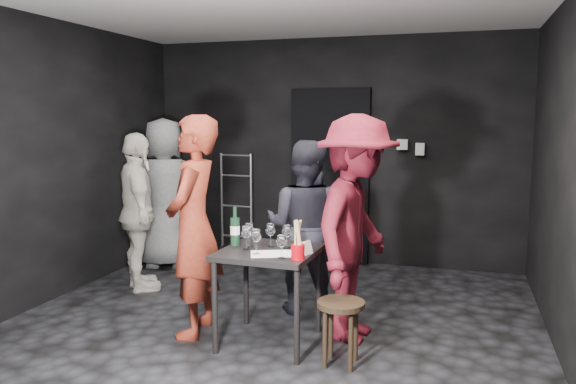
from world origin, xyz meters
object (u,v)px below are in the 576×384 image
(breadstick_cup, at_px, (298,240))
(bystander_grey, at_px, (165,181))
(stool, at_px, (341,314))
(bystander_cream, at_px, (138,206))
(woman_black, at_px, (305,223))
(wine_bottle, at_px, (235,230))
(tasting_table, at_px, (269,262))
(server_red, at_px, (193,205))
(man_maroon, at_px, (356,206))
(hand_truck, at_px, (235,240))

(breadstick_cup, bearing_deg, bystander_grey, 137.85)
(stool, xyz_separation_m, bystander_cream, (-2.34, 1.12, 0.50))
(bystander_cream, relative_size, breadstick_cup, 5.65)
(bystander_cream, distance_m, bystander_grey, 0.91)
(woman_black, distance_m, wine_bottle, 0.82)
(woman_black, bearing_deg, bystander_cream, 0.73)
(bystander_grey, bearing_deg, tasting_table, 122.11)
(server_red, distance_m, bystander_grey, 2.16)
(tasting_table, height_order, bystander_cream, bystander_cream)
(stool, height_order, woman_black, woman_black)
(tasting_table, relative_size, man_maroon, 0.35)
(woman_black, relative_size, man_maroon, 0.76)
(breadstick_cup, bearing_deg, hand_truck, 121.29)
(bystander_grey, height_order, wine_bottle, bystander_grey)
(stool, relative_size, server_red, 0.22)
(hand_truck, bearing_deg, wine_bottle, -62.94)
(hand_truck, bearing_deg, server_red, -70.82)
(hand_truck, distance_m, tasting_table, 2.71)
(hand_truck, height_order, woman_black, woman_black)
(tasting_table, bearing_deg, server_red, 179.35)
(tasting_table, height_order, bystander_grey, bystander_grey)
(wine_bottle, xyz_separation_m, breadstick_cup, (0.61, -0.28, 0.02))
(hand_truck, height_order, bystander_cream, bystander_cream)
(stool, bearing_deg, server_red, 169.48)
(wine_bottle, bearing_deg, breadstick_cup, -25.13)
(man_maroon, distance_m, breadstick_cup, 0.64)
(woman_black, bearing_deg, stool, 122.35)
(hand_truck, height_order, man_maroon, man_maroon)
(woman_black, xyz_separation_m, bystander_cream, (-1.78, 0.10, 0.05))
(woman_black, bearing_deg, man_maroon, 142.43)
(hand_truck, distance_m, stool, 3.21)
(man_maroon, xyz_separation_m, wine_bottle, (-0.93, -0.23, -0.20))
(bystander_cream, height_order, breadstick_cup, bystander_cream)
(woman_black, height_order, bystander_grey, bystander_grey)
(bystander_grey, bearing_deg, woman_black, 138.62)
(server_red, relative_size, man_maroon, 0.99)
(stool, bearing_deg, tasting_table, 159.84)
(server_red, relative_size, breadstick_cup, 6.93)
(bystander_cream, bearing_deg, wine_bottle, -160.51)
(tasting_table, bearing_deg, woman_black, 85.04)
(hand_truck, relative_size, server_red, 0.62)
(woman_black, relative_size, bystander_grey, 0.80)
(man_maroon, bearing_deg, breadstick_cup, 154.94)
(tasting_table, bearing_deg, wine_bottle, 167.56)
(stool, bearing_deg, breadstick_cup, 177.86)
(stool, xyz_separation_m, woman_black, (-0.55, 1.02, 0.44))
(man_maroon, relative_size, bystander_grey, 1.05)
(tasting_table, xyz_separation_m, bystander_grey, (-1.90, 1.77, 0.37))
(woman_black, height_order, breadstick_cup, woman_black)
(hand_truck, distance_m, bystander_cream, 1.66)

